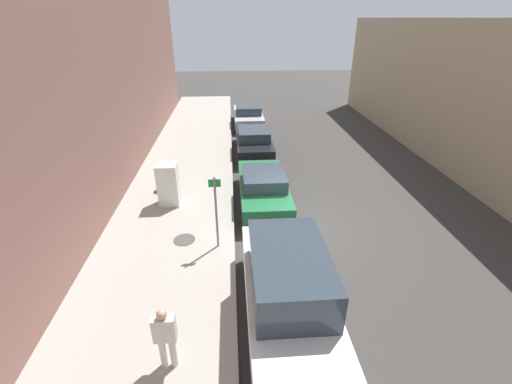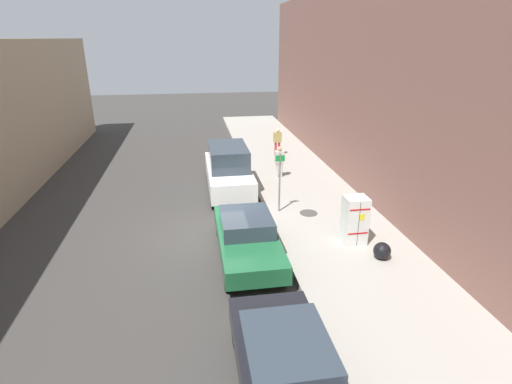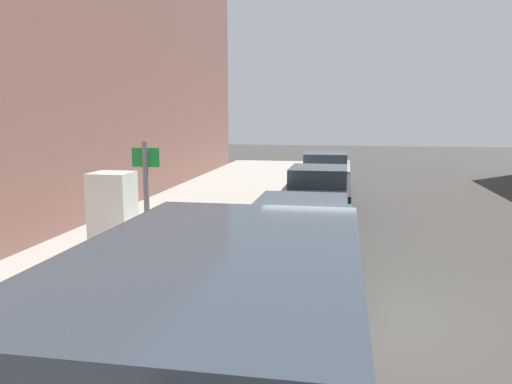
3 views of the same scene
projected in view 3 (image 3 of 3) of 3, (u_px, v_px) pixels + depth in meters
name	position (u px, v px, depth m)	size (l,w,h in m)	color
ground_plane	(358.00, 313.00, 7.34)	(80.00, 80.00, 0.00)	#383533
sidewalk_slab	(82.00, 290.00, 8.09)	(4.43, 44.00, 0.17)	#9E998E
discarded_refrigerator	(113.00, 215.00, 9.61)	(0.76, 0.70, 1.64)	silver
manhole_cover	(88.00, 307.00, 7.12)	(0.70, 0.70, 0.02)	#47443F
street_sign_post	(148.00, 224.00, 6.33)	(0.36, 0.07, 2.40)	slate
trash_bag	(119.00, 227.00, 10.93)	(0.54, 0.54, 0.54)	black
parked_sedan_green	(302.00, 234.00, 9.10)	(1.82, 4.59, 1.40)	#1E6038
parked_sedan_dark	(319.00, 189.00, 14.64)	(1.83, 4.75, 1.39)	black
parked_sedan_silver	(326.00, 169.00, 19.95)	(1.89, 4.53, 1.39)	silver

